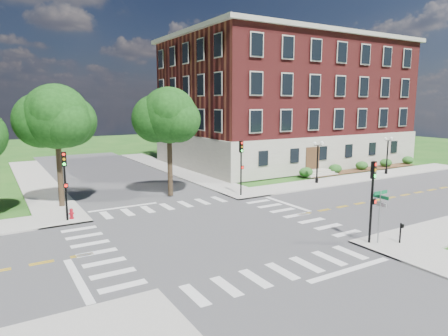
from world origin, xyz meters
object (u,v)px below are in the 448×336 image
street_sign_pole (380,206)px  traffic_signal_ne (241,161)px  traffic_signal_nw (65,177)px  twin_lamp_west (317,159)px  twin_lamp_east (387,153)px  push_button_post (401,232)px  traffic_signal_se (372,191)px  fire_hydrant (71,214)px

street_sign_pole → traffic_signal_ne: bearing=90.4°
traffic_signal_nw → twin_lamp_west: (24.27, 0.87, -0.66)m
traffic_signal_nw → twin_lamp_east: (34.86, 0.62, -0.66)m
traffic_signal_nw → push_button_post: (15.78, -14.78, -2.39)m
traffic_signal_se → fire_hydrant: traffic_signal_se is taller
traffic_signal_ne → traffic_signal_se: bearing=-91.1°
traffic_signal_se → traffic_signal_nw: bearing=136.0°
traffic_signal_ne → street_sign_pole: size_ratio=1.55×
twin_lamp_east → fire_hydrant: size_ratio=5.64×
traffic_signal_ne → traffic_signal_nw: (-14.59, -0.23, 0.00)m
traffic_signal_ne → twin_lamp_west: size_ratio=1.13×
traffic_signal_nw → twin_lamp_west: size_ratio=1.13×
street_sign_pole → fire_hydrant: size_ratio=4.13×
traffic_signal_se → push_button_post: size_ratio=4.00×
twin_lamp_west → street_sign_pole: bearing=-122.6°
fire_hydrant → traffic_signal_nw: bearing=-141.4°
twin_lamp_west → twin_lamp_east: same height
twin_lamp_west → twin_lamp_east: size_ratio=1.00×
twin_lamp_east → traffic_signal_ne: bearing=-178.9°
traffic_signal_se → traffic_signal_ne: same height
traffic_signal_ne → traffic_signal_nw: bearing=-179.1°
traffic_signal_se → twin_lamp_east: (20.54, 14.44, -0.66)m
twin_lamp_west → fire_hydrant: (-23.96, -0.62, -2.06)m
traffic_signal_ne → traffic_signal_nw: size_ratio=1.00×
traffic_signal_ne → street_sign_pole: 14.35m
traffic_signal_ne → street_sign_pole: bearing=-89.6°
traffic_signal_se → twin_lamp_west: bearing=55.9°
traffic_signal_se → fire_hydrant: (-14.00, 14.07, -2.72)m
traffic_signal_ne → push_button_post: size_ratio=4.00×
twin_lamp_east → push_button_post: (-19.08, -15.41, -1.73)m
traffic_signal_ne → fire_hydrant: bearing=179.9°
twin_lamp_east → fire_hydrant: (-34.54, -0.37, -2.06)m
traffic_signal_ne → twin_lamp_east: bearing=1.1°
twin_lamp_west → twin_lamp_east: bearing=-1.4°
push_button_post → fire_hydrant: bearing=135.8°
push_button_post → fire_hydrant: 21.57m
traffic_signal_nw → traffic_signal_se: bearing=-44.0°
twin_lamp_east → street_sign_pole: size_ratio=1.36×
traffic_signal_ne → push_button_post: 15.25m
traffic_signal_se → fire_hydrant: 20.03m
fire_hydrant → traffic_signal_se: bearing=-45.1°
twin_lamp_west → push_button_post: bearing=-118.5°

